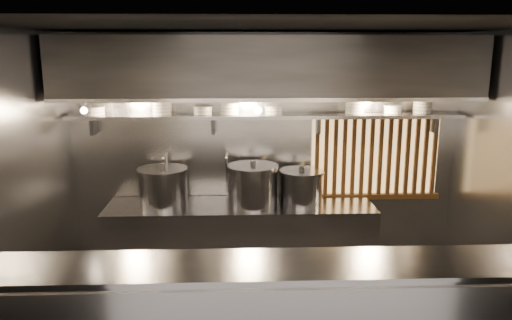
{
  "coord_description": "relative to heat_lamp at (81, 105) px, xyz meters",
  "views": [
    {
      "loc": [
        -0.33,
        -4.24,
        2.62
      ],
      "look_at": [
        -0.15,
        0.55,
        1.55
      ],
      "focal_mm": 35.0,
      "sensor_mm": 36.0,
      "label": 1
    }
  ],
  "objects": [
    {
      "name": "bowl_stack_2",
      "position": [
        1.19,
        0.47,
        -0.12
      ],
      "size": [
        0.22,
        0.22,
        0.09
      ],
      "color": "white",
      "rests_on": "bowl_shelf"
    },
    {
      "name": "bowl_stack_3",
      "position": [
        1.49,
        0.47,
        -0.1
      ],
      "size": [
        0.22,
        0.22,
        0.13
      ],
      "color": "white",
      "rests_on": "bowl_shelf"
    },
    {
      "name": "stock_pot_left",
      "position": [
        0.74,
        0.31,
        -0.95
      ],
      "size": [
        0.62,
        0.62,
        0.46
      ],
      "rotation": [
        0.0,
        0.0,
        0.1
      ],
      "color": "#939398",
      "rests_on": "cooking_bench"
    },
    {
      "name": "pendant_bulb",
      "position": [
        1.8,
        0.35,
        -0.11
      ],
      "size": [
        0.09,
        0.09,
        0.19
      ],
      "color": "#2D2D30",
      "rests_on": "exhaust_hood"
    },
    {
      "name": "wall_back",
      "position": [
        1.9,
        0.65,
        -0.67
      ],
      "size": [
        4.5,
        0.0,
        4.5
      ],
      "primitive_type": "plane",
      "rotation": [
        1.57,
        0.0,
        0.0
      ],
      "color": "gray",
      "rests_on": "floor"
    },
    {
      "name": "bowl_shelf",
      "position": [
        1.9,
        0.47,
        -0.19
      ],
      "size": [
        4.4,
        0.34,
        0.04
      ],
      "primitive_type": "cube",
      "color": "#939398",
      "rests_on": "wall_back"
    },
    {
      "name": "bowl_stack_5",
      "position": [
        2.9,
        0.47,
        -0.08
      ],
      "size": [
        0.23,
        0.23,
        0.17
      ],
      "color": "white",
      "rests_on": "bowl_shelf"
    },
    {
      "name": "bowl_stack_6",
      "position": [
        3.33,
        0.47,
        -0.12
      ],
      "size": [
        0.21,
        0.21,
        0.09
      ],
      "color": "white",
      "rests_on": "bowl_shelf"
    },
    {
      "name": "bowl_stack_1",
      "position": [
        0.74,
        0.47,
        -0.08
      ],
      "size": [
        0.23,
        0.23,
        0.17
      ],
      "color": "white",
      "rests_on": "bowl_shelf"
    },
    {
      "name": "stock_pot_mid",
      "position": [
        2.29,
        0.3,
        -0.97
      ],
      "size": [
        0.58,
        0.58,
        0.43
      ],
      "rotation": [
        0.0,
        0.0,
        -0.17
      ],
      "color": "#939398",
      "rests_on": "cooking_bench"
    },
    {
      "name": "bowl_stack_0",
      "position": [
        -0.01,
        0.47,
        -0.12
      ],
      "size": [
        0.24,
        0.24,
        0.09
      ],
      "color": "white",
      "rests_on": "bowl_shelf"
    },
    {
      "name": "faucet_left",
      "position": [
        0.75,
        0.52,
        -0.76
      ],
      "size": [
        0.04,
        0.3,
        0.5
      ],
      "color": "silver",
      "rests_on": "wall_back"
    },
    {
      "name": "bowl_stack_7",
      "position": [
        3.67,
        0.47,
        -0.08
      ],
      "size": [
        0.22,
        0.22,
        0.17
      ],
      "color": "white",
      "rests_on": "bowl_shelf"
    },
    {
      "name": "stock_pot_right",
      "position": [
        1.74,
        0.27,
        -0.93
      ],
      "size": [
        0.7,
        0.7,
        0.5
      ],
      "rotation": [
        0.0,
        0.0,
        0.27
      ],
      "color": "#939398",
      "rests_on": "cooking_bench"
    },
    {
      "name": "exhaust_hood",
      "position": [
        1.9,
        0.25,
        0.36
      ],
      "size": [
        4.4,
        0.81,
        0.65
      ],
      "color": "#2D2D30",
      "rests_on": "ceiling"
    },
    {
      "name": "wall_left",
      "position": [
        -0.35,
        -0.85,
        -0.67
      ],
      "size": [
        0.0,
        3.0,
        3.0
      ],
      "primitive_type": "plane",
      "rotation": [
        1.57,
        0.0,
        1.57
      ],
      "color": "gray",
      "rests_on": "floor"
    },
    {
      "name": "ceiling",
      "position": [
        1.9,
        -0.85,
        0.73
      ],
      "size": [
        4.5,
        4.5,
        0.0
      ],
      "primitive_type": "plane",
      "rotation": [
        3.14,
        0.0,
        0.0
      ],
      "color": "black",
      "rests_on": "wall_back"
    },
    {
      "name": "faucet_right",
      "position": [
        1.45,
        0.52,
        -0.76
      ],
      "size": [
        0.04,
        0.3,
        0.5
      ],
      "color": "silver",
      "rests_on": "wall_back"
    },
    {
      "name": "heat_lamp",
      "position": [
        0.0,
        0.0,
        0.0
      ],
      "size": [
        0.25,
        0.35,
        0.2
      ],
      "color": "#939398",
      "rests_on": "exhaust_hood"
    },
    {
      "name": "cooking_bench",
      "position": [
        1.6,
        0.28,
        -1.62
      ],
      "size": [
        3.0,
        0.7,
        0.9
      ],
      "primitive_type": "cube",
      "color": "#939398",
      "rests_on": "floor"
    },
    {
      "name": "wood_screen",
      "position": [
        3.2,
        0.6,
        -0.69
      ],
      "size": [
        1.56,
        0.09,
        1.04
      ],
      "color": "#F7C26F",
      "rests_on": "wall_back"
    },
    {
      "name": "bowl_stack_4",
      "position": [
        1.98,
        0.47,
        -0.12
      ],
      "size": [
        0.2,
        0.2,
        0.09
      ],
      "color": "white",
      "rests_on": "bowl_shelf"
    }
  ]
}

